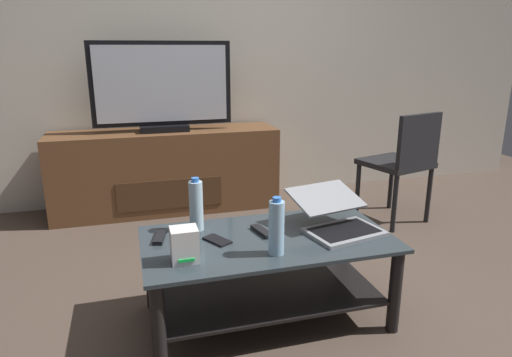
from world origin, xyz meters
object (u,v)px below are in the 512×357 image
dining_chair (403,160)px  soundbar_remote (160,237)px  water_bottle_far (196,205)px  tv_remote (262,231)px  media_cabinet (167,171)px  laptop (337,218)px  television (162,89)px  coffee_table (267,264)px  router_box (184,245)px  cell_phone (217,240)px  water_bottle_near (276,227)px

dining_chair → soundbar_remote: 2.06m
water_bottle_far → tv_remote: bearing=-23.7°
media_cabinet → laptop: 1.90m
television → water_bottle_far: bearing=-89.6°
coffee_table → tv_remote: (-0.01, 0.06, 0.15)m
dining_chair → router_box: bearing=-148.2°
cell_phone → soundbar_remote: 0.28m
media_cabinet → soundbar_remote: media_cabinet is taller
laptop → water_bottle_far: bearing=164.7°
router_box → soundbar_remote: router_box is taller
laptop → tv_remote: (-0.37, 0.05, -0.05)m
coffee_table → dining_chair: size_ratio=1.38×
tv_remote → dining_chair: bearing=21.0°
cell_phone → laptop: bearing=-30.9°
water_bottle_far → soundbar_remote: size_ratio=1.69×
coffee_table → router_box: bearing=-161.3°
cell_phone → media_cabinet: bearing=63.4°
television → laptop: bearing=-68.6°
dining_chair → router_box: size_ratio=5.77×
coffee_table → laptop: 0.41m
cell_phone → soundbar_remote: soundbar_remote is taller
dining_chair → laptop: (-1.01, -0.96, -0.00)m
water_bottle_far → soundbar_remote: 0.23m
router_box → water_bottle_far: size_ratio=0.55×
router_box → water_bottle_near: size_ratio=0.57×
soundbar_remote → dining_chair: bearing=36.9°
media_cabinet → router_box: media_cabinet is taller
media_cabinet → dining_chair: bearing=-25.3°
coffee_table → router_box: 0.49m
laptop → water_bottle_near: water_bottle_near is taller
dining_chair → water_bottle_near: bearing=-140.5°
media_cabinet → laptop: bearing=-68.8°
cell_phone → coffee_table: bearing=-35.0°
coffee_table → laptop: size_ratio=2.51×
coffee_table → media_cabinet: size_ratio=0.65×
dining_chair → laptop: bearing=-136.4°
television → cell_phone: television is taller
television → laptop: television is taller
water_bottle_near → cell_phone: (-0.22, 0.20, -0.12)m
media_cabinet → laptop: (0.69, -1.77, 0.17)m
water_bottle_far → soundbar_remote: (-0.19, -0.06, -0.12)m
soundbar_remote → router_box: bearing=-59.4°
television → water_bottle_near: television is taller
coffee_table → television: television is taller
water_bottle_near → cell_phone: size_ratio=1.88×
cell_phone → tv_remote: (0.23, 0.04, 0.01)m
water_bottle_near → router_box: bearing=174.4°
laptop → cell_phone: (-0.60, 0.02, -0.06)m
coffee_table → media_cabinet: bearing=100.3°
soundbar_remote → tv_remote: bearing=4.8°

